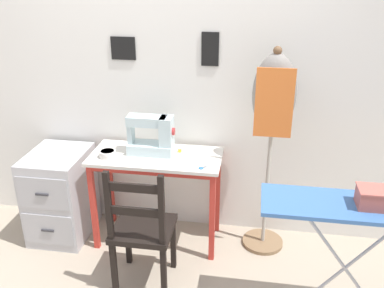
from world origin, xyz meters
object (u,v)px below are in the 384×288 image
object	(u,v)px
fabric_bowl	(108,154)
wooden_chair	(142,230)
ironing_board	(355,212)
filing_cabinet	(61,194)
thread_spool_near_machine	(180,150)
storage_box	(372,198)
dress_form	(273,108)
scissors	(204,167)
sewing_machine	(153,136)

from	to	relation	value
fabric_bowl	wooden_chair	bearing A→B (deg)	-49.86
ironing_board	filing_cabinet	bearing A→B (deg)	163.02
filing_cabinet	wooden_chair	bearing A→B (deg)	-30.77
thread_spool_near_machine	storage_box	distance (m)	1.44
fabric_bowl	ironing_board	bearing A→B (deg)	-19.69
dress_form	storage_box	distance (m)	0.94
scissors	filing_cabinet	size ratio (longest dim) A/B	0.16
dress_form	ironing_board	world-z (taller)	dress_form
thread_spool_near_machine	storage_box	xyz separation A→B (m)	(1.21, -0.76, 0.14)
fabric_bowl	dress_form	bearing A→B (deg)	6.88
sewing_machine	ironing_board	world-z (taller)	sewing_machine
sewing_machine	storage_box	distance (m)	1.57
scissors	thread_spool_near_machine	size ratio (longest dim) A/B	3.54
fabric_bowl	wooden_chair	distance (m)	0.66
wooden_chair	dress_form	size ratio (longest dim) A/B	0.59
wooden_chair	filing_cabinet	size ratio (longest dim) A/B	1.29
sewing_machine	dress_form	distance (m)	0.90
thread_spool_near_machine	dress_form	world-z (taller)	dress_form
wooden_chair	scissors	bearing A→B (deg)	45.20
wooden_chair	filing_cabinet	xyz separation A→B (m)	(-0.81, 0.48, -0.08)
sewing_machine	filing_cabinet	bearing A→B (deg)	-175.13
scissors	wooden_chair	distance (m)	0.61
fabric_bowl	ironing_board	world-z (taller)	ironing_board
thread_spool_near_machine	filing_cabinet	world-z (taller)	thread_spool_near_machine
thread_spool_near_machine	filing_cabinet	size ratio (longest dim) A/B	0.05
fabric_bowl	filing_cabinet	bearing A→B (deg)	173.73
sewing_machine	wooden_chair	xyz separation A→B (m)	(0.04, -0.55, -0.45)
sewing_machine	scissors	world-z (taller)	sewing_machine
fabric_bowl	ironing_board	distance (m)	1.75
scissors	ironing_board	world-z (taller)	ironing_board
wooden_chair	dress_form	bearing A→B (deg)	35.13
sewing_machine	filing_cabinet	xyz separation A→B (m)	(-0.77, -0.07, -0.53)
wooden_chair	filing_cabinet	distance (m)	0.95
scissors	thread_spool_near_machine	xyz separation A→B (m)	(-0.22, 0.23, 0.01)
filing_cabinet	ironing_board	xyz separation A→B (m)	(2.09, -0.64, 0.45)
sewing_machine	fabric_bowl	size ratio (longest dim) A/B	2.78
dress_form	wooden_chair	bearing A→B (deg)	-144.87
sewing_machine	ironing_board	distance (m)	1.50
filing_cabinet	ironing_board	world-z (taller)	ironing_board
ironing_board	storage_box	distance (m)	0.13
filing_cabinet	ironing_board	distance (m)	2.23
thread_spool_near_machine	storage_box	size ratio (longest dim) A/B	0.20
thread_spool_near_machine	ironing_board	bearing A→B (deg)	-33.63
dress_form	storage_box	world-z (taller)	dress_form
filing_cabinet	scissors	bearing A→B (deg)	-5.40
sewing_machine	storage_box	xyz separation A→B (m)	(1.40, -0.71, 0.02)
wooden_chair	thread_spool_near_machine	bearing A→B (deg)	76.07
fabric_bowl	thread_spool_near_machine	bearing A→B (deg)	17.80
filing_cabinet	storage_box	size ratio (longest dim) A/B	4.35
filing_cabinet	sewing_machine	bearing A→B (deg)	4.87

